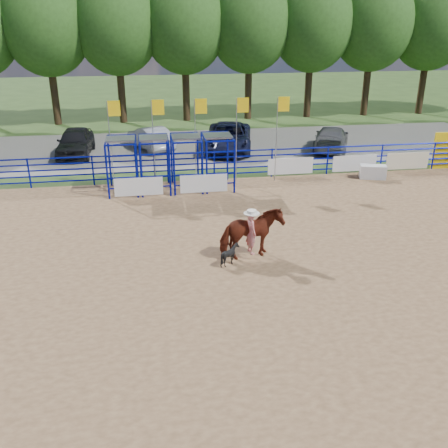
{
  "coord_description": "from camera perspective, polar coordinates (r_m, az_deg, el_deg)",
  "views": [
    {
      "loc": [
        -3.32,
        -14.24,
        7.74
      ],
      "look_at": [
        -0.92,
        1.0,
        1.3
      ],
      "focal_mm": 40.0,
      "sensor_mm": 36.0,
      "label": 1
    }
  ],
  "objects": [
    {
      "name": "car_b",
      "position": [
        32.02,
        -8.39,
        9.73
      ],
      "size": [
        3.05,
        4.49,
        1.4
      ],
      "primitive_type": "imported",
      "rotation": [
        0.0,
        0.0,
        3.55
      ],
      "color": "#9C9EA5",
      "rests_on": "gravel_strip"
    },
    {
      "name": "chute_assembly",
      "position": [
        24.02,
        -5.28,
        6.9
      ],
      "size": [
        19.32,
        2.41,
        4.2
      ],
      "color": "#071099",
      "rests_on": "ground"
    },
    {
      "name": "car_a",
      "position": [
        31.44,
        -16.62,
        8.99
      ],
      "size": [
        2.06,
        4.77,
        1.6
      ],
      "primitive_type": "imported",
      "rotation": [
        0.0,
        0.0,
        -0.04
      ],
      "color": "black",
      "rests_on": "gravel_strip"
    },
    {
      "name": "ground",
      "position": [
        16.55,
        3.7,
        -5.29
      ],
      "size": [
        120.0,
        120.0,
        0.0
      ],
      "primitive_type": "plane",
      "color": "#365120",
      "rests_on": "ground"
    },
    {
      "name": "arena_dirt",
      "position": [
        16.54,
        3.7,
        -5.26
      ],
      "size": [
        30.0,
        20.0,
        0.02
      ],
      "primitive_type": "cube",
      "color": "#95704A",
      "rests_on": "ground"
    },
    {
      "name": "announcer_table",
      "position": [
        26.82,
        16.64,
        5.73
      ],
      "size": [
        1.41,
        0.95,
        0.69
      ],
      "primitive_type": "cube",
      "rotation": [
        0.0,
        0.0,
        -0.29
      ],
      "color": "silver",
      "rests_on": "arena_dirt"
    },
    {
      "name": "gravel_strip",
      "position": [
        32.36,
        -2.85,
        8.79
      ],
      "size": [
        40.0,
        10.0,
        0.01
      ],
      "primitive_type": "cube",
      "color": "gray",
      "rests_on": "ground"
    },
    {
      "name": "horse_and_rider",
      "position": [
        16.92,
        3.13,
        -0.93
      ],
      "size": [
        2.26,
        1.37,
        2.49
      ],
      "color": "maroon",
      "rests_on": "arena_dirt"
    },
    {
      "name": "car_c",
      "position": [
        31.34,
        0.54,
        9.9
      ],
      "size": [
        3.8,
        6.27,
        1.63
      ],
      "primitive_type": "imported",
      "rotation": [
        0.0,
        0.0,
        -0.2
      ],
      "color": "black",
      "rests_on": "gravel_strip"
    },
    {
      "name": "car_d",
      "position": [
        32.18,
        12.17,
        9.56
      ],
      "size": [
        3.79,
        5.31,
        1.43
      ],
      "primitive_type": "imported",
      "rotation": [
        0.0,
        0.0,
        2.73
      ],
      "color": "#525254",
      "rests_on": "gravel_strip"
    },
    {
      "name": "perimeter_fence",
      "position": [
        16.21,
        3.76,
        -2.95
      ],
      "size": [
        30.1,
        20.1,
        1.5
      ],
      "color": "#071099",
      "rests_on": "ground"
    },
    {
      "name": "treeline",
      "position": [
        40.38,
        -4.59,
        22.29
      ],
      "size": [
        56.4,
        6.4,
        11.24
      ],
      "color": "#3F2B19",
      "rests_on": "ground"
    },
    {
      "name": "calf",
      "position": [
        16.68,
        0.69,
        -3.5
      ],
      "size": [
        0.73,
        0.67,
        0.73
      ],
      "primitive_type": "imported",
      "rotation": [
        0.0,
        0.0,
        1.45
      ],
      "color": "black",
      "rests_on": "arena_dirt"
    }
  ]
}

